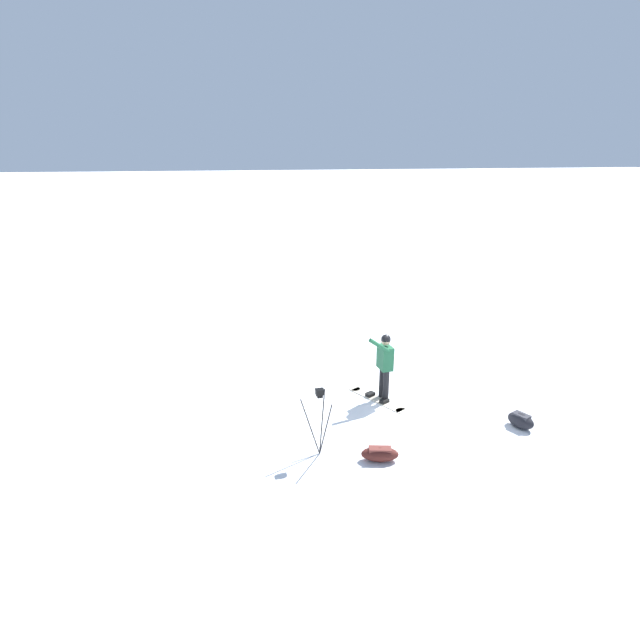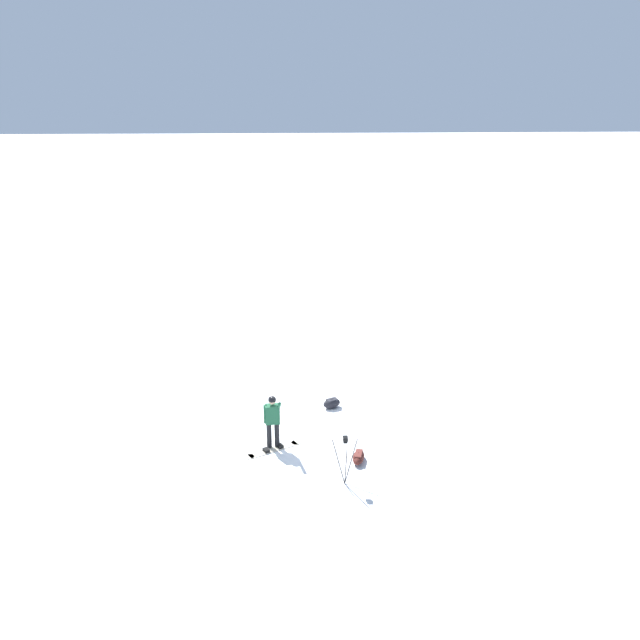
# 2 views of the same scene
# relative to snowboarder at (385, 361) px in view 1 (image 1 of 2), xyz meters

# --- Properties ---
(ground_plane) EXTENTS (300.00, 300.00, 0.00)m
(ground_plane) POSITION_rel_snowboarder_xyz_m (-0.75, -0.47, -0.96)
(ground_plane) COLOR white
(snowboarder) EXTENTS (0.49, 0.62, 1.62)m
(snowboarder) POSITION_rel_snowboarder_xyz_m (0.00, 0.00, 0.00)
(snowboarder) COLOR black
(snowboarder) RESTS_ON ground_plane
(snowboard) EXTENTS (1.57, 0.96, 0.10)m
(snowboard) POSITION_rel_snowboarder_xyz_m (0.01, 0.14, -0.94)
(snowboard) COLOR beige
(snowboard) RESTS_ON ground_plane
(gear_bag_large) EXTENTS (0.65, 0.53, 0.32)m
(gear_bag_large) POSITION_rel_snowboarder_xyz_m (-1.86, -2.34, -0.79)
(gear_bag_large) COLOR black
(gear_bag_large) RESTS_ON ground_plane
(camera_tripod) EXTENTS (0.67, 0.56, 1.36)m
(camera_tripod) POSITION_rel_snowboarder_xyz_m (-1.83, 1.95, 0.01)
(camera_tripod) COLOR #262628
(camera_tripod) RESTS_ON ground_plane
(gear_bag_small) EXTENTS (0.47, 0.75, 0.27)m
(gear_bag_small) POSITION_rel_snowboarder_xyz_m (-2.31, 0.92, -0.82)
(gear_bag_small) COLOR #4C1E19
(gear_bag_small) RESTS_ON ground_plane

